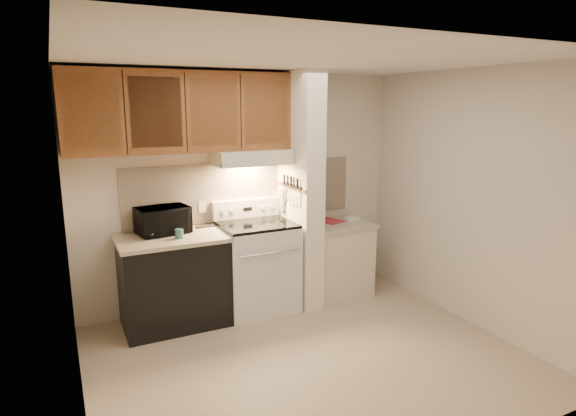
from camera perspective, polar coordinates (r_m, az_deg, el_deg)
floor at (r=4.39m, az=2.43°, el=-17.24°), size 3.60×3.60×0.00m
ceiling at (r=3.84m, az=2.77°, el=17.30°), size 3.60×3.60×0.00m
wall_back at (r=5.27m, az=-5.24°, el=2.22°), size 3.60×2.50×0.02m
wall_left at (r=3.48m, az=-24.53°, el=-4.06°), size 0.02×3.00×2.50m
wall_right at (r=5.03m, az=20.90°, el=0.99°), size 0.02×3.00×2.50m
backsplash at (r=5.26m, az=-5.20°, el=2.04°), size 2.60×0.02×0.63m
range_body at (r=5.16m, az=-3.70°, el=-7.05°), size 0.76×0.65×0.92m
oven_window at (r=4.87m, az=-2.26°, el=-7.72°), size 0.50×0.01×0.30m
oven_handle at (r=4.77m, az=-2.10°, el=-5.37°), size 0.65×0.02×0.02m
cooktop at (r=5.02m, az=-3.77°, el=-1.93°), size 0.74×0.64×0.03m
range_backguard at (r=5.25m, az=-4.97°, el=-0.03°), size 0.76×0.08×0.20m
range_display at (r=5.22m, az=-4.80°, el=-0.12°), size 0.10×0.01×0.04m
range_knob_left_outer at (r=5.12m, az=-7.71°, el=-0.41°), size 0.05×0.02×0.05m
range_knob_left_inner at (r=5.15m, az=-6.65°, el=-0.31°), size 0.05×0.02×0.05m
range_knob_right_inner at (r=5.28m, az=-2.97°, el=0.06°), size 0.05×0.02×0.05m
range_knob_right_outer at (r=5.32m, az=-1.98°, el=0.16°), size 0.05×0.02×0.05m
dishwasher_front at (r=4.93m, az=-13.34°, el=-8.60°), size 1.00×0.63×0.87m
left_countertop at (r=4.79m, az=-13.60°, el=-3.50°), size 1.04×0.67×0.04m
spoon_rest at (r=5.07m, az=-9.70°, el=-2.16°), size 0.21×0.08×0.01m
teal_jar at (r=4.69m, az=-12.78°, el=-2.98°), size 0.09×0.09×0.09m
outlet at (r=5.13m, az=-10.13°, el=0.10°), size 0.08×0.01×0.12m
microwave at (r=4.88m, az=-14.63°, el=-1.41°), size 0.54×0.41×0.27m
partition_pillar at (r=5.16m, az=1.45°, el=2.06°), size 0.22×0.70×2.50m
pillar_trim at (r=5.10m, az=0.30°, el=2.51°), size 0.01×0.70×0.04m
knife_strip at (r=5.05m, az=0.49°, el=2.64°), size 0.02×0.42×0.04m
knife_blade_a at (r=4.93m, az=1.17°, el=1.22°), size 0.01×0.03×0.16m
knife_handle_a at (r=4.90m, az=1.15°, el=2.95°), size 0.02×0.02×0.10m
knife_blade_b at (r=5.00m, az=0.75°, el=1.26°), size 0.01×0.04×0.18m
knife_handle_b at (r=4.98m, az=0.71°, el=3.09°), size 0.02×0.02×0.10m
knife_blade_c at (r=5.07m, az=0.35°, el=1.30°), size 0.01×0.04×0.20m
knife_handle_c at (r=5.03m, az=0.39°, el=3.19°), size 0.02×0.02×0.10m
knife_blade_d at (r=5.13m, az=-0.01°, el=1.66°), size 0.01×0.04×0.16m
knife_handle_d at (r=5.11m, az=-0.02°, el=3.32°), size 0.02×0.02×0.10m
knife_blade_e at (r=5.21m, az=-0.44°, el=1.71°), size 0.01×0.04×0.18m
knife_handle_e at (r=5.18m, az=-0.45°, el=3.45°), size 0.02×0.02×0.10m
oven_mitt at (r=5.27m, az=-0.68°, el=1.00°), size 0.03×0.10×0.23m
right_cab_base at (r=5.59m, az=5.61°, el=-6.14°), size 0.70×0.60×0.81m
right_countertop at (r=5.47m, az=5.71°, el=-1.91°), size 0.74×0.64×0.04m
red_folder at (r=5.53m, az=4.80°, el=-1.48°), size 0.33×0.38×0.01m
white_box at (r=5.59m, az=7.59°, el=-1.24°), size 0.16×0.12×0.04m
range_hood at (r=5.02m, az=-4.43°, el=6.06°), size 0.78×0.44×0.15m
hood_lip at (r=4.83m, az=-3.49°, el=5.30°), size 0.78×0.04×0.06m
upper_cabinets at (r=4.82m, az=-12.51°, el=11.05°), size 2.18×0.33×0.77m
cab_door_a at (r=4.53m, az=-22.25°, el=10.39°), size 0.46×0.01×0.63m
cab_gap_a at (r=4.56m, az=-18.79°, el=10.65°), size 0.01×0.01×0.73m
cab_door_b at (r=4.61m, az=-15.37°, el=10.87°), size 0.46×0.01×0.63m
cab_gap_b at (r=4.66m, az=-12.02°, el=11.04°), size 0.01×0.01×0.73m
cab_door_c at (r=4.74m, az=-8.78°, el=11.18°), size 0.46×0.01×0.63m
cab_gap_c at (r=4.83m, az=-5.63°, el=11.27°), size 0.01×0.01×0.73m
cab_door_d at (r=4.93m, az=-2.61°, el=11.33°), size 0.46×0.01×0.63m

